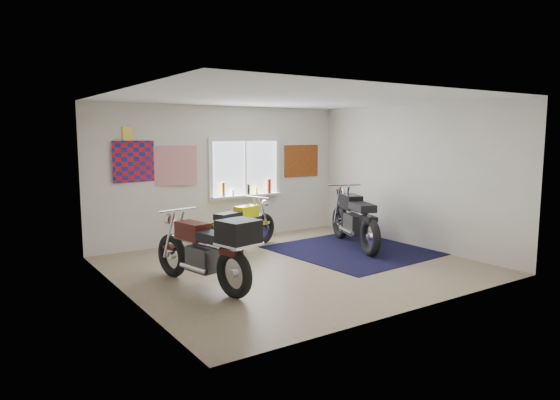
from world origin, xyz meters
TOP-DOWN VIEW (x-y plane):
  - ground at (0.00, 0.00)m, footprint 5.50×5.50m
  - room_shell at (0.00, 0.00)m, footprint 5.50×5.50m
  - navy_rug at (1.55, 0.27)m, footprint 2.67×2.76m
  - window_assembly at (0.50, 2.47)m, footprint 1.66×0.17m
  - oil_bottles at (0.60, 2.40)m, footprint 1.17×0.09m
  - flag_display at (-1.90, 2.48)m, footprint 1.60×0.10m
  - triumph_poster at (1.95, 2.48)m, footprint 0.90×0.03m
  - yellow_triumph at (-0.17, 1.50)m, footprint 1.85×0.76m
  - black_chrome_bike at (1.74, 0.49)m, footprint 1.01×2.16m
  - maroon_tourer at (-1.72, -0.34)m, footprint 0.86×2.10m

SIDE VIEW (x-z plane):
  - ground at x=0.00m, z-range 0.00..0.00m
  - navy_rug at x=1.55m, z-range 0.00..0.01m
  - yellow_triumph at x=-0.17m, z-range -0.06..0.90m
  - black_chrome_bike at x=1.74m, z-range -0.07..1.09m
  - maroon_tourer at x=-1.72m, z-range 0.02..1.09m
  - oil_bottles at x=0.60m, z-range 0.88..1.18m
  - window_assembly at x=0.50m, z-range 0.74..2.00m
  - triumph_poster at x=1.95m, z-range 1.20..1.90m
  - room_shell at x=0.00m, z-range -1.11..4.39m
  - flag_display at x=-1.90m, z-range 1.56..2.73m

